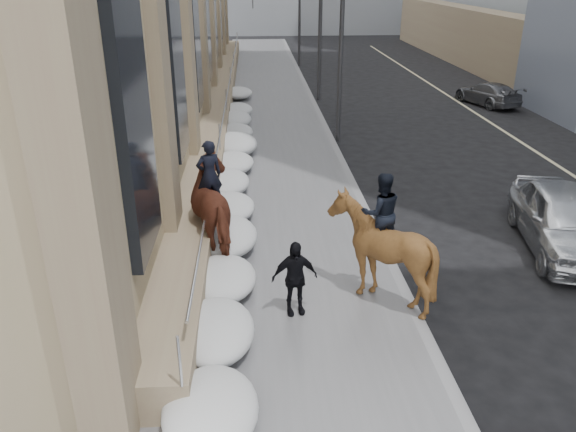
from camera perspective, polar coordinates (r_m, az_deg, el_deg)
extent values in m
plane|color=black|center=(11.00, 0.42, -13.26)|extent=(140.00, 140.00, 0.00)
cube|color=#555558|center=(19.88, -1.59, 4.53)|extent=(5.00, 80.00, 0.12)
cube|color=slate|center=(20.13, 5.90, 4.66)|extent=(0.24, 80.00, 0.12)
cube|color=#BFB78C|center=(22.79, 25.91, 4.49)|extent=(0.15, 70.00, 0.01)
cube|color=#7A654F|center=(29.45, -6.82, 11.57)|extent=(1.10, 44.00, 0.90)
cylinder|color=silver|center=(29.25, -6.00, 13.32)|extent=(0.06, 42.00, 0.06)
cube|color=black|center=(22.00, -9.38, 16.68)|extent=(0.20, 2.20, 4.50)
cylinder|color=#2D2D30|center=(23.17, 5.42, 17.22)|extent=(0.18, 0.18, 8.00)
cylinder|color=#2D2D30|center=(42.97, 1.19, 20.33)|extent=(0.18, 0.18, 8.00)
cylinder|color=#2D2D30|center=(31.17, 3.25, 17.12)|extent=(0.20, 0.20, 6.00)
ellipsoid|color=silver|center=(10.74, -7.48, -11.49)|extent=(1.50, 2.10, 0.68)
ellipsoid|color=silver|center=(14.18, -6.37, -2.04)|extent=(1.60, 2.20, 0.72)
ellipsoid|color=silver|center=(17.88, -6.18, 3.43)|extent=(1.40, 2.00, 0.64)
ellipsoid|color=silver|center=(21.65, -5.41, 7.28)|extent=(1.70, 2.30, 0.76)
ellipsoid|color=silver|center=(25.52, -5.42, 9.72)|extent=(1.50, 2.10, 0.66)
imported|color=#4E2417|center=(13.80, -7.04, 0.79)|extent=(2.15, 2.99, 2.30)
imported|color=black|center=(13.65, -7.17, 4.09)|extent=(0.74, 0.61, 1.72)
imported|color=#4C2F15|center=(11.85, 9.33, -3.45)|extent=(2.03, 2.23, 2.29)
imported|color=black|center=(11.65, 9.43, 0.35)|extent=(0.89, 0.73, 1.72)
imported|color=black|center=(11.37, 0.66, -6.31)|extent=(1.00, 0.54, 1.61)
imported|color=silver|center=(15.86, 26.20, -0.29)|extent=(2.76, 5.02, 1.62)
imported|color=#57595E|center=(32.05, 19.61, 11.64)|extent=(2.77, 4.38, 1.18)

